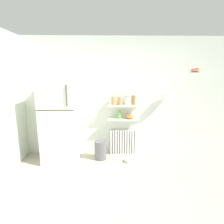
{
  "coord_description": "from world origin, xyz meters",
  "views": [
    {
      "loc": [
        -0.37,
        -2.21,
        1.86
      ],
      "look_at": [
        -0.27,
        1.6,
        1.05
      ],
      "focal_mm": 30.5,
      "sensor_mm": 36.0,
      "label": 1
    }
  ],
  "objects": [
    {
      "name": "wall_shelf_upper",
      "position": [
        -0.01,
        1.89,
        1.13
      ],
      "size": [
        0.71,
        0.22,
        0.02
      ],
      "primitive_type": "cube",
      "color": "white"
    },
    {
      "name": "storage_jar_2",
      "position": [
        0.06,
        1.89,
        1.24
      ],
      "size": [
        0.11,
        0.11,
        0.2
      ],
      "color": "silver",
      "rests_on": "wall_shelf_upper"
    },
    {
      "name": "vase",
      "position": [
        -0.11,
        1.89,
        0.93
      ],
      "size": [
        0.09,
        0.09,
        0.19
      ],
      "primitive_type": "cylinder",
      "color": "#66A84C",
      "rests_on": "wall_shelf_lower"
    },
    {
      "name": "hanging_fruit_basket",
      "position": [
        1.4,
        1.64,
        1.88
      ],
      "size": [
        0.28,
        0.28,
        0.09
      ],
      "color": "#B2B2B7"
    },
    {
      "name": "storage_jar_1",
      "position": [
        -0.08,
        1.89,
        1.23
      ],
      "size": [
        0.1,
        0.1,
        0.17
      ],
      "color": "tan",
      "rests_on": "wall_shelf_upper"
    },
    {
      "name": "ground_plane",
      "position": [
        0.0,
        0.5,
        0.0
      ],
      "size": [
        7.04,
        7.04,
        0.0
      ],
      "primitive_type": "plane",
      "color": "#B2A893"
    },
    {
      "name": "back_wall",
      "position": [
        0.0,
        2.05,
        1.3
      ],
      "size": [
        7.04,
        0.1,
        2.6
      ],
      "primitive_type": "cube",
      "color": "silver",
      "rests_on": "ground_plane"
    },
    {
      "name": "refrigerator",
      "position": [
        -1.35,
        1.66,
        0.88
      ],
      "size": [
        0.72,
        0.72,
        1.75
      ],
      "color": "silver",
      "rests_on": "ground_plane"
    },
    {
      "name": "storage_jar_0",
      "position": [
        -0.22,
        1.89,
        1.24
      ],
      "size": [
        0.12,
        0.12,
        0.19
      ],
      "color": "tan",
      "rests_on": "wall_shelf_upper"
    },
    {
      "name": "storage_jar_3",
      "position": [
        0.2,
        1.89,
        1.25
      ],
      "size": [
        0.08,
        0.08,
        0.22
      ],
      "color": "olive",
      "rests_on": "wall_shelf_upper"
    },
    {
      "name": "trash_bin",
      "position": [
        -0.52,
        1.64,
        0.2
      ],
      "size": [
        0.25,
        0.25,
        0.41
      ],
      "primitive_type": "cylinder",
      "color": "slate",
      "rests_on": "ground_plane"
    },
    {
      "name": "pet_food_bowl",
      "position": [
        0.06,
        1.48,
        0.03
      ],
      "size": [
        0.17,
        0.17,
        0.05
      ],
      "primitive_type": "cylinder",
      "color": "#B7B7BC",
      "rests_on": "ground_plane"
    },
    {
      "name": "radiator",
      "position": [
        -0.01,
        1.92,
        0.28
      ],
      "size": [
        0.59,
        0.12,
        0.56
      ],
      "color": "white",
      "rests_on": "ground_plane"
    },
    {
      "name": "shelf_bowl",
      "position": [
        0.13,
        1.89,
        0.88
      ],
      "size": [
        0.19,
        0.19,
        0.09
      ],
      "primitive_type": "ellipsoid",
      "color": "orange",
      "rests_on": "wall_shelf_lower"
    },
    {
      "name": "wall_shelf_lower",
      "position": [
        -0.01,
        1.89,
        0.82
      ],
      "size": [
        0.71,
        0.22,
        0.02
      ],
      "primitive_type": "cube",
      "color": "white"
    }
  ]
}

